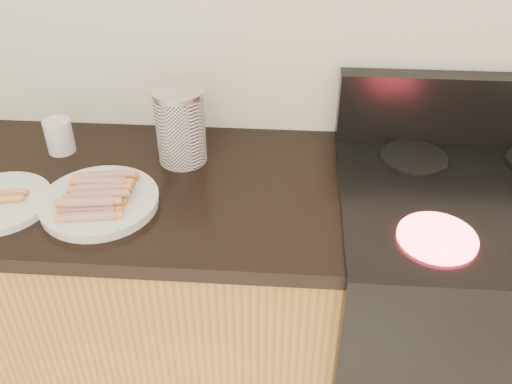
# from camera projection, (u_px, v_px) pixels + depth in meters

# --- Properties ---
(stove) EXTENTS (0.76, 0.65, 0.91)m
(stove) POSITION_uv_depth(u_px,v_px,m) (456.00, 322.00, 1.68)
(stove) COLOR black
(stove) RESTS_ON floor
(stove_panel) EXTENTS (0.76, 0.06, 0.20)m
(stove_panel) POSITION_uv_depth(u_px,v_px,m) (475.00, 109.00, 1.59)
(stove_panel) COLOR black
(stove_panel) RESTS_ON stove
(burner_near_left) EXTENTS (0.18, 0.18, 0.01)m
(burner_near_left) POSITION_uv_depth(u_px,v_px,m) (437.00, 238.00, 1.29)
(burner_near_left) COLOR #FF1E2D
(burner_near_left) RESTS_ON stove
(burner_far_left) EXTENTS (0.18, 0.18, 0.01)m
(burner_far_left) POSITION_uv_depth(u_px,v_px,m) (414.00, 157.00, 1.56)
(burner_far_left) COLOR black
(burner_far_left) RESTS_ON stove
(main_plate) EXTENTS (0.31, 0.31, 0.02)m
(main_plate) POSITION_uv_depth(u_px,v_px,m) (100.00, 203.00, 1.40)
(main_plate) COLOR white
(main_plate) RESTS_ON counter_slab
(side_plate) EXTENTS (0.29, 0.29, 0.02)m
(side_plate) POSITION_uv_depth(u_px,v_px,m) (0.00, 203.00, 1.40)
(side_plate) COLOR silver
(side_plate) RESTS_ON counter_slab
(hotdog_pile) EXTENTS (0.12, 0.20, 0.05)m
(hotdog_pile) POSITION_uv_depth(u_px,v_px,m) (98.00, 193.00, 1.39)
(hotdog_pile) COLOR #9C3B3B
(hotdog_pile) RESTS_ON main_plate
(canister) EXTENTS (0.14, 0.14, 0.21)m
(canister) POSITION_uv_depth(u_px,v_px,m) (180.00, 126.00, 1.52)
(canister) COLOR silver
(canister) RESTS_ON counter_slab
(mug) EXTENTS (0.09, 0.09, 0.10)m
(mug) POSITION_uv_depth(u_px,v_px,m) (59.00, 136.00, 1.59)
(mug) COLOR silver
(mug) RESTS_ON counter_slab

